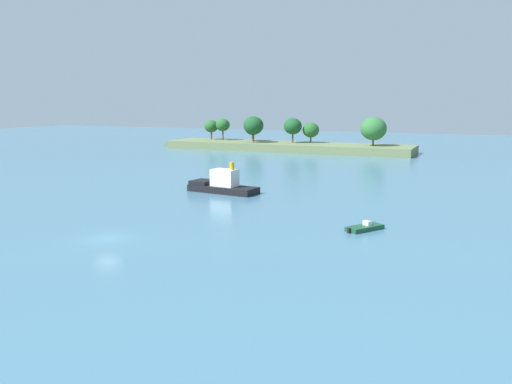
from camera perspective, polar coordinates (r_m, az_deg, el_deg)
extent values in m
plane|color=teal|center=(55.41, -16.09, -5.00)|extent=(400.00, 400.00, 0.00)
cube|color=#66754C|center=(150.28, 3.25, 5.00)|extent=(72.16, 15.48, 2.21)
cylinder|color=#513823|center=(164.17, -4.93, 6.20)|extent=(0.44, 0.44, 2.41)
ellipsoid|color=#235B28|center=(164.01, -4.94, 7.22)|extent=(4.28, 4.28, 3.86)
cylinder|color=#513823|center=(161.40, -3.66, 6.25)|extent=(0.44, 0.44, 2.93)
ellipsoid|color=#235B28|center=(161.23, -3.67, 7.38)|extent=(4.32, 4.32, 3.88)
cylinder|color=#513823|center=(157.33, -0.36, 6.00)|extent=(0.44, 0.44, 1.99)
ellipsoid|color=#194C23|center=(157.16, -0.36, 7.05)|extent=(4.75, 4.75, 4.27)
cylinder|color=#513823|center=(151.05, -0.28, 5.95)|extent=(0.44, 0.44, 2.58)
ellipsoid|color=#194C23|center=(150.84, -0.28, 7.32)|extent=(5.83, 5.83, 5.25)
cylinder|color=#513823|center=(150.66, 4.05, 5.93)|extent=(0.44, 0.44, 2.66)
ellipsoid|color=#194C23|center=(150.46, 4.07, 7.23)|extent=(5.20, 5.20, 4.68)
cylinder|color=#513823|center=(151.39, 6.03, 5.74)|extent=(0.44, 0.44, 1.73)
ellipsoid|color=#235B28|center=(151.22, 6.05, 6.79)|extent=(4.74, 4.74, 4.27)
cylinder|color=#513823|center=(142.91, 12.74, 5.34)|extent=(0.44, 0.44, 1.85)
ellipsoid|color=#2D6B33|center=(142.68, 12.80, 6.81)|extent=(6.88, 6.88, 6.19)
cube|color=#19472D|center=(58.06, 11.85, -3.89)|extent=(3.78, 4.63, 0.50)
cube|color=white|center=(58.18, 12.10, -3.36)|extent=(0.99, 0.88, 0.50)
cube|color=black|center=(56.44, 10.18, -4.20)|extent=(0.42, 0.41, 0.56)
cube|color=black|center=(80.54, -3.63, 0.32)|extent=(11.46, 5.02, 1.01)
cube|color=black|center=(82.63, -5.88, 1.09)|extent=(3.47, 3.76, 0.60)
cube|color=white|center=(80.10, -3.47, 1.57)|extent=(4.14, 2.90, 2.60)
cylinder|color=gold|center=(79.10, -2.66, 2.87)|extent=(0.70, 0.70, 1.20)
cylinder|color=black|center=(83.78, -6.84, 0.71)|extent=(0.38, 0.73, 0.70)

